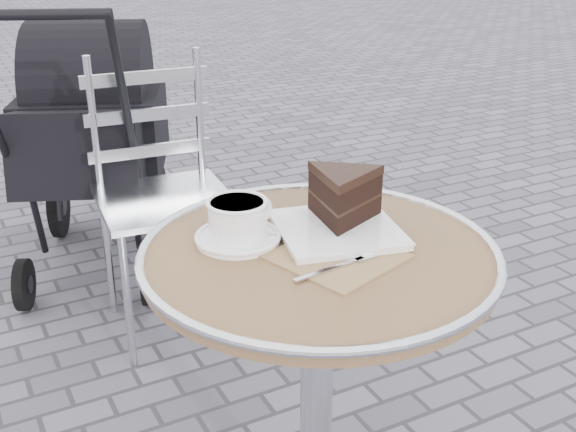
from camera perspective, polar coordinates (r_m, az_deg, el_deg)
name	(u,v)px	position (r m, az deg, el deg)	size (l,w,h in m)	color
cafe_table	(318,322)	(1.51, 2.37, -8.35)	(0.72, 0.72, 0.74)	silver
cappuccino_set	(239,223)	(1.45, -3.93, -0.57)	(0.20, 0.17, 0.09)	white
cake_plate_set	(342,203)	(1.50, 4.27, 1.01)	(0.34, 0.37, 0.13)	#916E4F
bistro_chair	(156,163)	(2.42, -10.38, 4.13)	(0.45, 0.45, 0.92)	silver
baby_stroller	(92,145)	(2.93, -15.22, 5.41)	(0.84, 1.15, 1.09)	black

